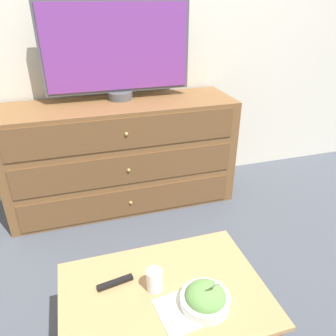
# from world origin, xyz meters

# --- Properties ---
(ground_plane) EXTENTS (12.00, 12.00, 0.00)m
(ground_plane) POSITION_xyz_m (0.00, 0.00, 0.00)
(ground_plane) COLOR #474C56
(wall_back) EXTENTS (12.00, 0.05, 2.60)m
(wall_back) POSITION_xyz_m (0.00, 0.03, 1.30)
(wall_back) COLOR silver
(wall_back) RESTS_ON ground_plane
(dresser) EXTENTS (1.61, 0.50, 0.78)m
(dresser) POSITION_xyz_m (-0.12, -0.27, 0.39)
(dresser) COLOR brown
(dresser) RESTS_ON ground_plane
(tv) EXTENTS (0.99, 0.17, 0.64)m
(tv) POSITION_xyz_m (-0.09, -0.18, 1.11)
(tv) COLOR #515156
(tv) RESTS_ON dresser
(coffee_table) EXTENTS (0.81, 0.56, 0.39)m
(coffee_table) POSITION_xyz_m (-0.17, -1.57, 0.33)
(coffee_table) COLOR tan
(coffee_table) RESTS_ON ground_plane
(takeout_bowl) EXTENTS (0.19, 0.19, 0.16)m
(takeout_bowl) POSITION_xyz_m (-0.04, -1.67, 0.42)
(takeout_bowl) COLOR silver
(takeout_bowl) RESTS_ON coffee_table
(drink_cup) EXTENTS (0.06, 0.06, 0.09)m
(drink_cup) POSITION_xyz_m (-0.20, -1.54, 0.43)
(drink_cup) COLOR #9E6638
(drink_cup) RESTS_ON coffee_table
(napkin) EXTENTS (0.20, 0.20, 0.00)m
(napkin) POSITION_xyz_m (-0.13, -1.67, 0.39)
(napkin) COLOR silver
(napkin) RESTS_ON coffee_table
(remote_control) EXTENTS (0.15, 0.05, 0.02)m
(remote_control) POSITION_xyz_m (-0.35, -1.47, 0.40)
(remote_control) COLOR black
(remote_control) RESTS_ON coffee_table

